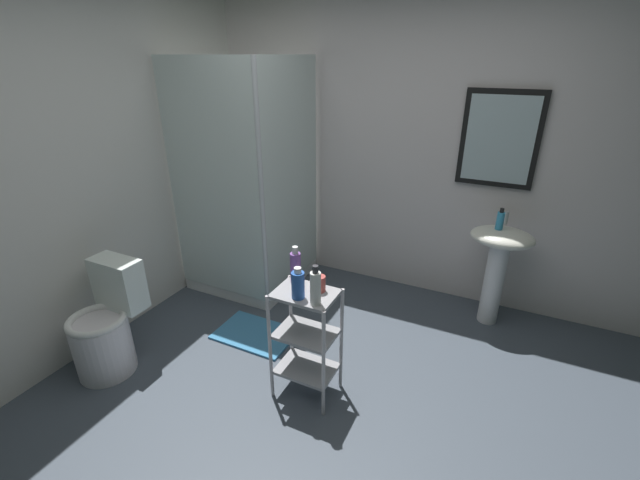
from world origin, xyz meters
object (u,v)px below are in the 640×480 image
lotion_bottle_white (315,287)px  rinse_cup (320,284)px  conditioner_bottle_purple (296,267)px  shower_stall (254,239)px  toilet (107,328)px  shampoo_bottle_blue (298,284)px  pedestal_sink (498,257)px  hand_soap_bottle (500,220)px  storage_cart (306,335)px  bath_mat (255,334)px

lotion_bottle_white → rinse_cup: bearing=106.3°
conditioner_bottle_purple → lotion_bottle_white: bearing=-37.2°
shower_stall → toilet: bearing=-100.4°
shampoo_bottle_blue → rinse_cup: 0.15m
pedestal_sink → hand_soap_bottle: 0.30m
storage_cart → pedestal_sink: bearing=54.2°
shampoo_bottle_blue → bath_mat: 1.10m
toilet → hand_soap_bottle: 2.88m
pedestal_sink → conditioner_bottle_purple: conditioner_bottle_purple is taller
hand_soap_bottle → conditioner_bottle_purple: 1.62m
bath_mat → shower_stall: bearing=122.8°
bath_mat → shampoo_bottle_blue: bearing=-33.2°
toilet → bath_mat: toilet is taller
storage_cart → conditioner_bottle_purple: (-0.11, 0.08, 0.41)m
hand_soap_bottle → conditioner_bottle_purple: size_ratio=0.69×
shower_stall → storage_cart: (1.07, -1.02, -0.03)m
shower_stall → hand_soap_bottle: (2.00, 0.31, 0.42)m
lotion_bottle_white → shampoo_bottle_blue: bearing=173.3°
shower_stall → pedestal_sink: shower_stall is taller
hand_soap_bottle → rinse_cup: (-0.86, -1.27, -0.09)m
pedestal_sink → toilet: bearing=-143.1°
pedestal_sink → storage_cart: pedestal_sink is taller
shampoo_bottle_blue → bath_mat: bearing=146.8°
shampoo_bottle_blue → rinse_cup: (0.08, 0.12, -0.04)m
lotion_bottle_white → storage_cart: bearing=143.2°
toilet → storage_cart: toilet is taller
pedestal_sink → hand_soap_bottle: hand_soap_bottle is taller
storage_cart → lotion_bottle_white: lotion_bottle_white is taller
storage_cart → toilet: bearing=-164.1°
conditioner_bottle_purple → rinse_cup: 0.19m
toilet → shampoo_bottle_blue: 1.44m
conditioner_bottle_purple → bath_mat: bearing=153.7°
lotion_bottle_white → rinse_cup: lotion_bottle_white is taller
shower_stall → bath_mat: shower_stall is taller
shampoo_bottle_blue → storage_cart: bearing=80.6°
toilet → bath_mat: bearing=46.2°
shower_stall → toilet: 1.42m
toilet → storage_cart: (1.32, 0.38, 0.12)m
pedestal_sink → lotion_bottle_white: size_ratio=3.43×
conditioner_bottle_purple → hand_soap_bottle: bearing=50.1°
storage_cart → shampoo_bottle_blue: (-0.01, -0.07, 0.39)m
bath_mat → lotion_bottle_white: bearing=-29.7°
storage_cart → hand_soap_bottle: hand_soap_bottle is taller
hand_soap_bottle → bath_mat: 2.04m
shampoo_bottle_blue → conditioner_bottle_purple: 0.18m
shower_stall → toilet: size_ratio=2.63×
pedestal_sink → toilet: pedestal_sink is taller
pedestal_sink → storage_cart: bearing=-125.8°
storage_cart → lotion_bottle_white: (0.11, -0.08, 0.41)m
lotion_bottle_white → bath_mat: bearing=150.3°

